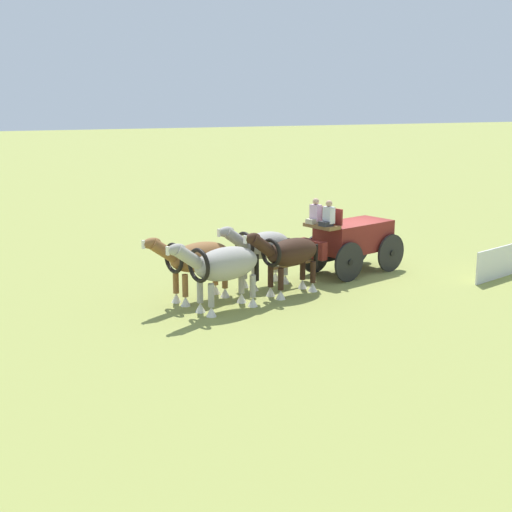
{
  "coord_description": "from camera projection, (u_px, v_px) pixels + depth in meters",
  "views": [
    {
      "loc": [
        12.6,
        21.09,
        6.14
      ],
      "look_at": [
        4.22,
        1.15,
        1.2
      ],
      "focal_mm": 49.59,
      "sensor_mm": 36.0,
      "label": 1
    }
  ],
  "objects": [
    {
      "name": "sponsor_banner",
      "position": [
        503.0,
        262.0,
        24.26
      ],
      "size": [
        3.06,
        1.07,
        1.1
      ],
      "primitive_type": "cube",
      "rotation": [
        0.0,
        0.0,
        0.32
      ],
      "color": "silver",
      "rests_on": "ground"
    },
    {
      "name": "ground_plane",
      "position": [
        353.0,
        272.0,
        25.08
      ],
      "size": [
        220.0,
        220.0,
        0.0
      ],
      "primitive_type": "plane",
      "color": "olive"
    },
    {
      "name": "draft_horse_rear_near",
      "position": [
        289.0,
        254.0,
        21.98
      ],
      "size": [
        2.94,
        1.41,
        2.16
      ],
      "color": "#331E14",
      "rests_on": "ground"
    },
    {
      "name": "draft_horse_lead_near",
      "position": [
        223.0,
        266.0,
        20.35
      ],
      "size": [
        3.16,
        1.58,
        2.2
      ],
      "color": "#9E998E",
      "rests_on": "ground"
    },
    {
      "name": "draft_horse_lead_off",
      "position": [
        196.0,
        259.0,
        21.32
      ],
      "size": [
        3.09,
        1.49,
        2.16
      ],
      "color": "brown",
      "rests_on": "ground"
    },
    {
      "name": "draft_horse_rear_off",
      "position": [
        262.0,
        247.0,
        22.95
      ],
      "size": [
        2.91,
        1.42,
        2.16
      ],
      "color": "#9E998E",
      "rests_on": "ground"
    },
    {
      "name": "show_wagon",
      "position": [
        351.0,
        238.0,
        24.7
      ],
      "size": [
        5.72,
        2.65,
        2.76
      ],
      "color": "maroon",
      "rests_on": "ground"
    }
  ]
}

